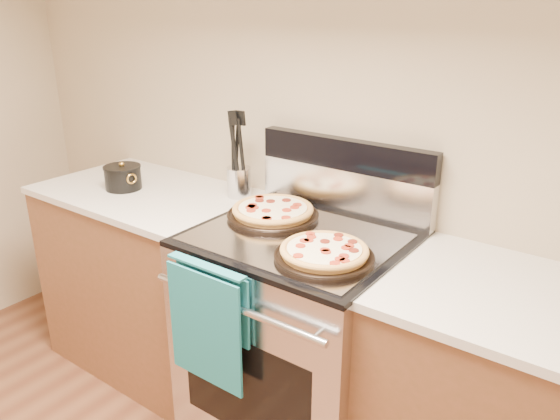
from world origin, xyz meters
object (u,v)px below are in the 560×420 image
Objects in this scene: utensil_crock at (239,182)px; pepperoni_pizza_front at (324,253)px; range_body at (299,344)px; pepperoni_pizza_back at (273,212)px; saucepan at (123,178)px.

pepperoni_pizza_front is at bearing -27.71° from utensil_crock.
pepperoni_pizza_front reaches higher than range_body.
pepperoni_pizza_back reaches higher than range_body.
saucepan reaches higher than range_body.
range_body is at bearing 0.96° from saucepan.
saucepan is at bearing -173.84° from pepperoni_pizza_back.
range_body is 2.75× the size of pepperoni_pizza_front.
range_body is at bearing 144.86° from pepperoni_pizza_front.
saucepan is (-0.80, -0.09, 0.01)m from pepperoni_pizza_back.
pepperoni_pizza_back is 0.41m from pepperoni_pizza_front.
pepperoni_pizza_front is (0.36, -0.20, -0.00)m from pepperoni_pizza_back.
utensil_crock reaches higher than pepperoni_pizza_front.
utensil_crock is at bearing 152.29° from pepperoni_pizza_front.
pepperoni_pizza_back is 2.68× the size of utensil_crock.
saucepan is (-1.16, 0.11, 0.01)m from pepperoni_pizza_front.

